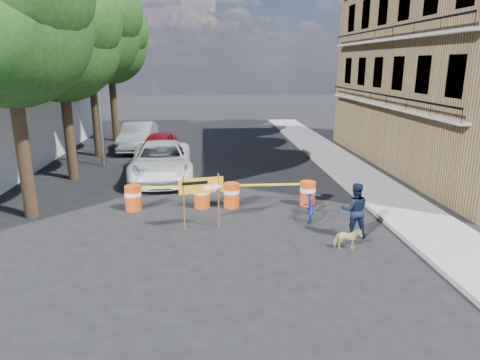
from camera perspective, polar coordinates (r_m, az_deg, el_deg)
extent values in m
plane|color=black|center=(13.44, -0.95, -6.99)|extent=(120.00, 120.00, 0.00)
cube|color=gray|center=(20.33, 15.56, 0.44)|extent=(2.40, 40.00, 0.15)
cube|color=#92754A|center=(24.12, 28.46, 15.70)|extent=(8.00, 16.00, 12.00)
cylinder|color=#332316|center=(15.81, -27.04, 4.25)|extent=(0.44, 0.44, 5.04)
sphere|color=#134012|center=(15.64, -28.79, 17.94)|extent=(5.20, 5.20, 5.20)
cylinder|color=#332316|center=(20.49, -21.89, 6.60)|extent=(0.44, 0.44, 4.76)
sphere|color=#134012|center=(20.32, -22.92, 16.57)|extent=(5.00, 5.00, 5.00)
sphere|color=#134012|center=(19.65, -21.08, 19.33)|extent=(3.75, 3.75, 3.75)
sphere|color=#134012|center=(21.13, -24.20, 14.50)|extent=(3.50, 3.50, 3.50)
cylinder|color=#332316|center=(25.24, -18.73, 8.98)|extent=(0.44, 0.44, 5.32)
sphere|color=#134012|center=(25.17, -19.54, 18.02)|extent=(5.40, 5.40, 5.40)
sphere|color=#134012|center=(24.52, -17.80, 20.50)|extent=(4.05, 4.05, 4.05)
sphere|color=#134012|center=(25.99, -20.81, 16.12)|extent=(3.78, 3.78, 3.78)
cylinder|color=#332316|center=(30.12, -16.49, 9.69)|extent=(0.44, 0.44, 4.93)
sphere|color=#134012|center=(30.02, -17.04, 16.71)|extent=(4.80, 4.80, 4.80)
sphere|color=#134012|center=(29.44, -15.70, 18.57)|extent=(3.60, 3.60, 3.60)
sphere|color=#134012|center=(30.74, -18.06, 15.27)|extent=(3.36, 3.36, 3.36)
cylinder|color=gray|center=(22.53, -18.50, 11.76)|extent=(0.16, 0.16, 8.00)
cylinder|color=gray|center=(22.57, -18.06, 21.75)|extent=(1.00, 0.12, 0.12)
cube|color=silver|center=(22.47, -16.72, 21.76)|extent=(0.35, 0.18, 0.12)
cylinder|color=#C73B0B|center=(15.74, -14.07, -2.34)|extent=(0.56, 0.56, 0.90)
cylinder|color=white|center=(15.69, -14.10, -1.82)|extent=(0.58, 0.58, 0.14)
cylinder|color=#C73B0B|center=(15.59, -5.10, -2.09)|extent=(0.56, 0.56, 0.90)
cylinder|color=white|center=(15.55, -5.11, -1.57)|extent=(0.58, 0.58, 0.14)
cylinder|color=#C73B0B|center=(15.58, -1.14, -2.05)|extent=(0.56, 0.56, 0.90)
cylinder|color=white|center=(15.54, -1.14, -1.52)|extent=(0.58, 0.58, 0.14)
cylinder|color=#C73B0B|center=(16.00, 9.02, -1.77)|extent=(0.56, 0.56, 0.90)
cylinder|color=white|center=(15.95, 9.04, -1.26)|extent=(0.58, 0.58, 0.14)
cylinder|color=#592D19|center=(13.35, -7.46, -3.17)|extent=(0.05, 0.05, 1.79)
cylinder|color=#592D19|center=(13.53, -2.86, -2.80)|extent=(0.05, 0.05, 1.79)
cube|color=orange|center=(13.27, -5.20, -0.74)|extent=(1.38, 0.29, 0.50)
cube|color=white|center=(13.32, -4.00, -1.04)|extent=(0.39, 0.08, 0.12)
cone|color=white|center=(13.38, -2.87, -0.96)|extent=(0.26, 0.30, 0.26)
cube|color=black|center=(13.19, -6.05, -0.41)|extent=(0.78, 0.16, 0.10)
imported|color=black|center=(13.30, 15.04, -3.89)|extent=(0.91, 0.75, 1.69)
imported|color=navy|center=(14.68, 9.47, -1.51)|extent=(0.83, 1.07, 1.81)
imported|color=tan|center=(12.53, 14.15, -7.63)|extent=(0.77, 0.39, 0.63)
imported|color=white|center=(19.75, -10.46, 2.53)|extent=(3.08, 6.03, 1.63)
imported|color=maroon|center=(23.85, -10.81, 4.48)|extent=(2.14, 4.41, 1.45)
imported|color=#ADAEB4|center=(26.76, -13.37, 5.71)|extent=(1.92, 5.04, 1.64)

